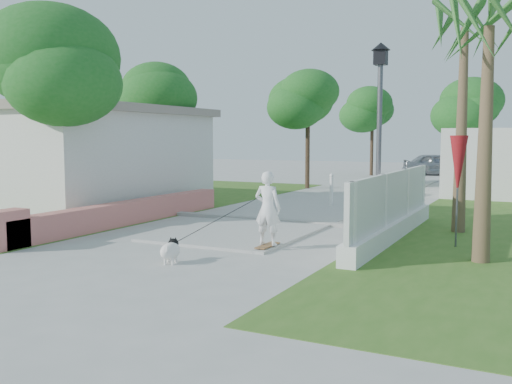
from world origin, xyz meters
The scene contains 20 objects.
ground centered at (0.00, 0.00, 0.00)m, with size 90.00×90.00×0.00m, color #B7B7B2.
path_strip centered at (0.00, 20.00, 0.03)m, with size 3.20×36.00×0.06m, color #B7B7B2.
curb centered at (0.00, 6.00, 0.05)m, with size 6.50×0.25×0.10m, color #999993.
grass_left centered at (-7.00, 8.00, 0.01)m, with size 8.00×20.00×0.01m, color #396620.
pink_wall centered at (-3.30, 3.55, 0.31)m, with size 0.45×8.20×0.80m.
house_left centered at (-8.00, 6.00, 1.64)m, with size 8.40×7.40×3.23m.
lattice_fence centered at (3.40, 5.00, 0.54)m, with size 0.35×7.00×1.50m.
street_lamp centered at (2.90, 5.50, 2.43)m, with size 0.44×0.44×4.44m.
bollard centered at (0.20, 10.00, 0.58)m, with size 0.14×0.14×1.09m.
patio_umbrella centered at (4.80, 4.50, 1.69)m, with size 0.36×0.36×2.30m.
tree_left_near centered at (-4.48, 2.98, 3.82)m, with size 3.60×3.60×5.28m.
tree_left_mid centered at (-5.48, 8.48, 3.50)m, with size 3.20×3.20×4.85m.
tree_path_left centered at (-2.98, 15.98, 3.82)m, with size 3.40×3.40×5.23m.
tree_path_right centered at (3.22, 19.98, 3.49)m, with size 3.00×3.00×4.79m.
tree_path_far centered at (-2.78, 25.98, 3.82)m, with size 3.20×3.20×5.17m.
palm_far centered at (4.60, 6.50, 4.48)m, with size 1.80×1.80×5.30m.
palm_near centered at (5.40, 3.20, 3.95)m, with size 1.80×1.80×4.70m.
skateboarder centered at (0.96, 1.89, 0.72)m, with size 1.28×2.12×1.59m.
dog centered at (0.41, 0.62, 0.24)m, with size 0.44×0.62×0.45m.
parked_car centered at (0.87, 27.11, 0.68)m, with size 1.60×3.99×1.36m, color #A3A6AB.
Camera 1 is at (6.30, -7.73, 2.25)m, focal length 40.00 mm.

